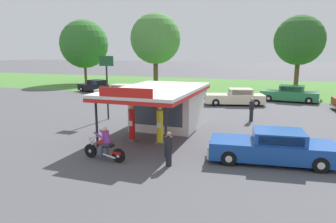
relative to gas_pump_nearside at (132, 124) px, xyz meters
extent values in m
plane|color=#4C4C51|center=(0.06, -0.70, -0.93)|extent=(300.00, 300.00, 0.00)
cube|color=#477A33|center=(0.06, 29.30, -0.93)|extent=(120.00, 24.00, 0.01)
cube|color=silver|center=(0.82, 3.60, 0.37)|extent=(3.86, 3.75, 2.61)
cube|color=#384C56|center=(0.82, 1.75, 0.42)|extent=(3.09, 0.05, 1.67)
cube|color=silver|center=(0.82, 1.72, 1.75)|extent=(4.56, 8.00, 0.16)
cube|color=red|center=(0.82, 1.72, 1.57)|extent=(4.56, 8.00, 0.18)
cube|color=red|center=(0.82, -2.25, 2.05)|extent=(2.70, 0.08, 0.44)
cylinder|color=black|center=(2.65, -1.88, 0.37)|extent=(0.12, 0.12, 2.61)
cylinder|color=black|center=(-1.01, -1.88, 0.37)|extent=(0.12, 0.12, 2.61)
cube|color=slate|center=(0.00, 0.00, -0.88)|extent=(0.44, 0.44, 0.10)
cylinder|color=red|center=(0.00, 0.00, 0.00)|extent=(0.34, 0.34, 1.66)
cube|color=white|center=(0.00, -0.18, 0.08)|extent=(0.22, 0.02, 0.28)
sphere|color=#EACC4C|center=(0.00, 0.00, 0.97)|extent=(0.26, 0.26, 0.26)
cube|color=slate|center=(1.64, 0.00, -0.88)|extent=(0.44, 0.44, 0.10)
cylinder|color=yellow|center=(1.64, 0.00, 0.03)|extent=(0.34, 0.34, 1.71)
cube|color=white|center=(1.64, -0.18, 0.11)|extent=(0.22, 0.02, 0.28)
sphere|color=#EACC4C|center=(1.64, 0.00, 1.02)|extent=(0.26, 0.26, 0.26)
cylinder|color=black|center=(-0.62, -3.08, -0.61)|extent=(0.65, 0.18, 0.64)
cylinder|color=silver|center=(-0.62, -3.08, -0.61)|extent=(0.17, 0.14, 0.16)
cylinder|color=black|center=(0.93, -3.27, -0.61)|extent=(0.65, 0.18, 0.64)
cylinder|color=silver|center=(0.93, -3.27, -0.61)|extent=(0.17, 0.14, 0.16)
ellipsoid|color=#B21414|center=(0.06, -3.17, -0.15)|extent=(0.58, 0.31, 0.24)
cube|color=#59595E|center=(0.11, -3.17, -0.51)|extent=(0.47, 0.29, 0.36)
cube|color=black|center=(0.40, -3.21, -0.21)|extent=(0.51, 0.32, 0.10)
cylinder|color=silver|center=(-0.52, -3.10, -0.33)|extent=(0.37, 0.11, 0.71)
cylinder|color=silver|center=(-0.40, -3.11, 0.05)|extent=(0.12, 0.70, 0.04)
sphere|color=silver|center=(-0.50, -3.10, -0.11)|extent=(0.16, 0.16, 0.16)
cube|color=#B21414|center=(0.88, -3.26, -0.49)|extent=(0.46, 0.23, 0.12)
cylinder|color=silver|center=(0.49, -3.36, -0.65)|extent=(0.71, 0.16, 0.18)
cube|color=#2D3351|center=(0.34, -3.20, -0.15)|extent=(0.44, 0.39, 0.14)
cylinder|color=#2D3351|center=(0.12, -3.33, -0.55)|extent=(0.15, 0.24, 0.56)
cylinder|color=#2D3351|center=(0.16, -3.02, -0.55)|extent=(0.15, 0.24, 0.56)
cylinder|color=#8C338C|center=(0.30, -3.19, 0.16)|extent=(0.45, 0.37, 0.60)
sphere|color=beige|center=(0.24, -3.19, 0.54)|extent=(0.22, 0.22, 0.22)
cylinder|color=#8C338C|center=(0.03, -3.36, 0.25)|extent=(0.54, 0.15, 0.31)
cylinder|color=#8C338C|center=(0.08, -2.97, 0.25)|extent=(0.54, 0.15, 0.31)
cube|color=#19479E|center=(7.27, -0.93, -0.37)|extent=(5.53, 2.54, 0.76)
cube|color=#19479E|center=(7.53, -0.90, 0.26)|extent=(2.31, 1.93, 0.50)
cube|color=#283847|center=(6.49, -1.02, 0.26)|extent=(0.22, 1.49, 0.40)
cube|color=#283847|center=(7.63, -1.72, 0.26)|extent=(1.80, 0.25, 0.38)
cube|color=#283847|center=(7.43, -0.07, 0.26)|extent=(1.80, 0.25, 0.38)
cube|color=silver|center=(4.59, -1.25, -0.63)|extent=(0.34, 1.83, 0.18)
sphere|color=white|center=(4.65, -1.86, -0.33)|extent=(0.18, 0.18, 0.18)
sphere|color=white|center=(4.50, -0.64, -0.33)|extent=(0.18, 0.18, 0.18)
cylinder|color=black|center=(5.57, -2.04, -0.60)|extent=(0.68, 0.28, 0.66)
cylinder|color=silver|center=(5.57, -2.04, -0.60)|extent=(0.32, 0.25, 0.30)
cylinder|color=black|center=(5.36, -0.25, -0.60)|extent=(0.68, 0.28, 0.66)
cylinder|color=silver|center=(5.36, -0.25, -0.60)|extent=(0.32, 0.25, 0.30)
cylinder|color=black|center=(9.17, -1.61, -0.60)|extent=(0.68, 0.28, 0.66)
cylinder|color=silver|center=(9.17, -1.61, -0.60)|extent=(0.32, 0.25, 0.30)
cylinder|color=black|center=(8.96, 0.18, -0.60)|extent=(0.68, 0.28, 0.66)
cylinder|color=silver|center=(8.96, 0.18, -0.60)|extent=(0.32, 0.25, 0.30)
cube|color=silver|center=(12.03, 13.96, -0.63)|extent=(0.24, 1.78, 0.18)
cube|color=black|center=(-13.52, 17.51, -0.38)|extent=(4.95, 3.01, 0.74)
cube|color=black|center=(-13.19, 17.42, 0.27)|extent=(2.26, 2.04, 0.57)
cube|color=#283847|center=(-14.08, 17.67, 0.27)|extent=(0.43, 1.35, 0.46)
cube|color=#283847|center=(-13.41, 16.67, 0.27)|extent=(1.56, 0.48, 0.43)
cube|color=#283847|center=(-12.98, 18.16, 0.27)|extent=(1.56, 0.48, 0.43)
cube|color=silver|center=(-15.77, 18.16, -0.63)|extent=(0.59, 1.67, 0.18)
cube|color=silver|center=(-11.27, 16.86, -0.63)|extent=(0.59, 1.67, 0.18)
sphere|color=white|center=(-15.94, 17.62, -0.34)|extent=(0.18, 0.18, 0.18)
sphere|color=white|center=(-15.62, 18.72, -0.34)|extent=(0.18, 0.18, 0.18)
cylinder|color=black|center=(-15.27, 17.15, -0.60)|extent=(0.69, 0.38, 0.66)
cylinder|color=silver|center=(-15.27, 17.15, -0.60)|extent=(0.35, 0.29, 0.30)
cylinder|color=black|center=(-14.80, 18.75, -0.60)|extent=(0.69, 0.38, 0.66)
cylinder|color=silver|center=(-14.80, 18.75, -0.60)|extent=(0.35, 0.29, 0.30)
cylinder|color=black|center=(-12.24, 16.27, -0.60)|extent=(0.69, 0.38, 0.66)
cylinder|color=silver|center=(-12.24, 16.27, -0.60)|extent=(0.35, 0.29, 0.30)
cylinder|color=black|center=(-11.78, 17.88, -0.60)|extent=(0.69, 0.38, 0.66)
cylinder|color=silver|center=(-11.78, 17.88, -0.60)|extent=(0.35, 0.29, 0.30)
cube|color=beige|center=(3.84, 13.71, -0.35)|extent=(5.59, 3.23, 0.80)
cube|color=beige|center=(4.35, 13.84, 0.31)|extent=(2.43, 2.18, 0.54)
cube|color=#283847|center=(3.37, 13.58, 0.31)|extent=(0.43, 1.48, 0.43)
cube|color=#283847|center=(4.56, 13.03, 0.31)|extent=(1.70, 0.48, 0.41)
cube|color=#283847|center=(4.13, 14.65, 0.31)|extent=(1.70, 0.48, 0.41)
cube|color=silver|center=(1.27, 13.02, -0.63)|extent=(0.59, 1.82, 0.18)
cube|color=silver|center=(6.42, 14.39, -0.63)|extent=(0.59, 1.82, 0.18)
sphere|color=white|center=(1.42, 12.42, -0.31)|extent=(0.18, 0.18, 0.18)
sphere|color=white|center=(1.10, 13.62, -0.31)|extent=(0.18, 0.18, 0.18)
cylinder|color=black|center=(2.35, 12.36, -0.60)|extent=(0.69, 0.36, 0.66)
cylinder|color=silver|center=(2.35, 12.36, -0.60)|extent=(0.34, 0.29, 0.30)
cylinder|color=black|center=(1.88, 14.13, -0.60)|extent=(0.69, 0.36, 0.66)
cylinder|color=silver|center=(1.88, 14.13, -0.60)|extent=(0.34, 0.29, 0.30)
cylinder|color=black|center=(5.81, 13.28, -0.60)|extent=(0.69, 0.36, 0.66)
cylinder|color=silver|center=(5.81, 13.28, -0.60)|extent=(0.34, 0.29, 0.30)
cylinder|color=black|center=(5.34, 15.05, -0.60)|extent=(0.69, 0.36, 0.66)
cylinder|color=silver|center=(5.34, 15.05, -0.60)|extent=(0.34, 0.29, 0.30)
cube|color=beige|center=(-7.68, 13.24, -0.35)|extent=(5.44, 2.12, 0.81)
cube|color=beige|center=(-7.45, 13.23, 0.34)|extent=(2.27, 1.79, 0.56)
cube|color=#283847|center=(-8.53, 13.27, 0.34)|extent=(0.09, 1.52, 0.45)
cube|color=#283847|center=(-7.48, 12.39, 0.34)|extent=(1.88, 0.09, 0.43)
cube|color=#283847|center=(-7.42, 14.07, 0.34)|extent=(1.88, 0.09, 0.43)
cube|color=silver|center=(-10.40, 13.33, -0.63)|extent=(0.18, 1.85, 0.18)
cube|color=silver|center=(-4.96, 13.15, -0.63)|extent=(0.18, 1.85, 0.18)
sphere|color=white|center=(-10.44, 12.71, -0.31)|extent=(0.18, 0.18, 0.18)
sphere|color=white|center=(-10.39, 13.95, -0.31)|extent=(0.18, 0.18, 0.18)
cylinder|color=black|center=(-9.54, 12.39, -0.60)|extent=(0.67, 0.22, 0.66)
cylinder|color=silver|center=(-9.54, 12.39, -0.60)|extent=(0.30, 0.23, 0.30)
cylinder|color=black|center=(-9.48, 14.21, -0.60)|extent=(0.67, 0.22, 0.66)
cylinder|color=silver|center=(-9.48, 14.21, -0.60)|extent=(0.30, 0.23, 0.30)
cylinder|color=black|center=(-5.89, 12.27, -0.60)|extent=(0.67, 0.22, 0.66)
cylinder|color=silver|center=(-5.89, 12.27, -0.60)|extent=(0.30, 0.23, 0.30)
cylinder|color=black|center=(-5.83, 14.09, -0.60)|extent=(0.67, 0.22, 0.66)
cylinder|color=silver|center=(-5.83, 14.09, -0.60)|extent=(0.30, 0.23, 0.30)
cube|color=#7AC6D1|center=(-2.34, 16.91, -0.37)|extent=(5.62, 3.17, 0.76)
cube|color=#7AC6D1|center=(-2.08, 16.85, 0.27)|extent=(2.73, 2.24, 0.52)
cube|color=#283847|center=(-3.22, 17.13, 0.27)|extent=(0.41, 1.48, 0.41)
cube|color=#283847|center=(-2.29, 16.03, 0.27)|extent=(1.97, 0.52, 0.39)
cube|color=#283847|center=(-1.88, 17.67, 0.27)|extent=(1.97, 0.52, 0.39)
cube|color=silver|center=(-4.94, 17.56, -0.63)|extent=(0.57, 1.82, 0.18)
cube|color=silver|center=(0.27, 16.26, -0.63)|extent=(0.57, 1.82, 0.18)
sphere|color=white|center=(-5.10, 16.96, -0.33)|extent=(0.18, 0.18, 0.18)
sphere|color=white|center=(-4.80, 18.17, -0.33)|extent=(0.18, 0.18, 0.18)
cylinder|color=black|center=(-4.31, 16.47, -0.60)|extent=(0.69, 0.35, 0.66)
cylinder|color=silver|center=(-4.31, 16.47, -0.60)|extent=(0.34, 0.29, 0.30)
cylinder|color=black|center=(-3.86, 18.24, -0.60)|extent=(0.69, 0.35, 0.66)
cylinder|color=silver|center=(-3.86, 18.24, -0.60)|extent=(0.34, 0.29, 0.30)
cylinder|color=black|center=(-0.81, 15.59, -0.60)|extent=(0.69, 0.35, 0.66)
cylinder|color=silver|center=(-0.81, 15.59, -0.60)|extent=(0.34, 0.29, 0.30)
cylinder|color=black|center=(-0.37, 17.36, -0.60)|extent=(0.69, 0.35, 0.66)
cylinder|color=silver|center=(-0.37, 17.36, -0.60)|extent=(0.34, 0.29, 0.30)
cube|color=#2D844C|center=(8.69, 17.36, -0.33)|extent=(5.49, 2.35, 0.84)
cube|color=#2D844C|center=(8.88, 17.34, 0.39)|extent=(2.43, 1.81, 0.59)
cube|color=#283847|center=(7.78, 17.46, 0.39)|extent=(0.19, 1.39, 0.47)
cube|color=#283847|center=(8.80, 16.57, 0.39)|extent=(1.92, 0.24, 0.45)
cube|color=#283847|center=(8.97, 18.11, 0.39)|extent=(1.92, 0.24, 0.45)
cube|color=silver|center=(6.01, 17.65, -0.63)|extent=(0.30, 1.71, 0.18)
cube|color=silver|center=(11.36, 17.07, -0.63)|extent=(0.30, 1.71, 0.18)
sphere|color=white|center=(5.94, 17.08, -0.29)|extent=(0.18, 0.18, 0.18)
sphere|color=white|center=(6.06, 18.22, -0.29)|extent=(0.18, 0.18, 0.18)
cylinder|color=black|center=(6.80, 16.72, -0.60)|extent=(0.68, 0.27, 0.66)
cylinder|color=silver|center=(6.80, 16.72, -0.60)|extent=(0.32, 0.25, 0.30)
cylinder|color=black|center=(6.98, 18.39, -0.60)|extent=(0.68, 0.27, 0.66)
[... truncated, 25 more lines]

